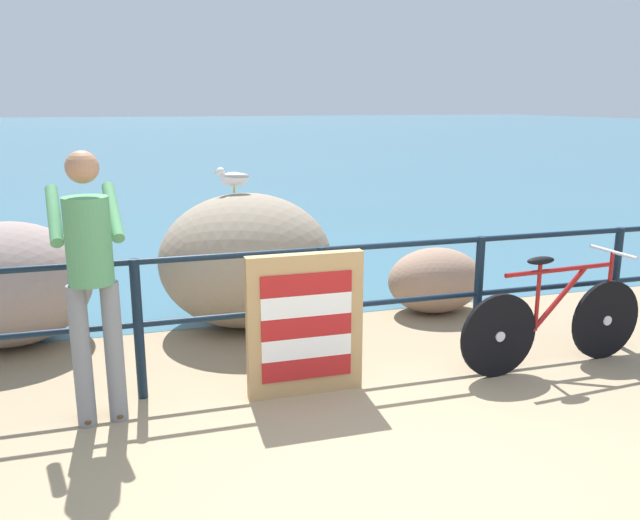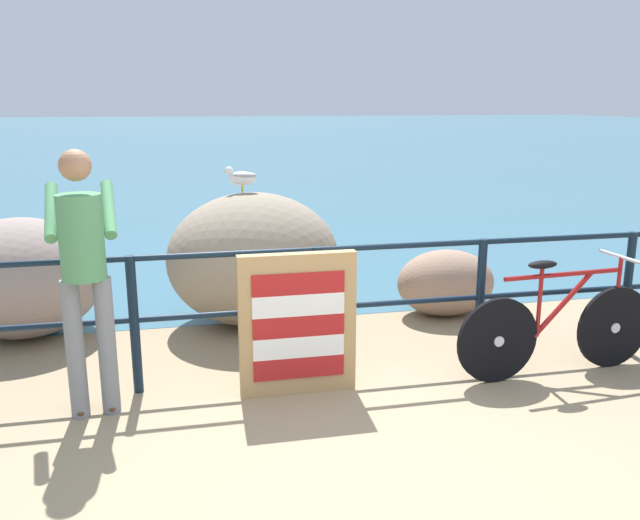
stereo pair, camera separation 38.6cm
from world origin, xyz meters
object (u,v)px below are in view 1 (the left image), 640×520
object	(u,v)px
bicycle	(555,320)
person_at_railing	(91,276)
breakwater_boulder_right	(435,280)
seagull	(233,178)
folded_deckchair_stack	(305,325)
breakwater_boulder_main	(246,260)
breakwater_boulder_left	(7,284)

from	to	relation	value
bicycle	person_at_railing	distance (m)	3.47
breakwater_boulder_right	seagull	xyz separation A→B (m)	(-1.96, 0.25, 1.06)
person_at_railing	folded_deckchair_stack	bearing A→B (deg)	-95.48
bicycle	folded_deckchair_stack	distance (m)	2.02
bicycle	breakwater_boulder_right	xyz separation A→B (m)	(-0.27, 1.55, -0.06)
seagull	breakwater_boulder_main	bearing A→B (deg)	152.80
folded_deckchair_stack	breakwater_boulder_right	xyz separation A→B (m)	(1.74, 1.45, -0.19)
breakwater_boulder_right	breakwater_boulder_main	bearing A→B (deg)	174.91
person_at_railing	breakwater_boulder_right	world-z (taller)	person_at_railing
bicycle	person_at_railing	world-z (taller)	person_at_railing
person_at_railing	breakwater_boulder_left	world-z (taller)	person_at_railing
person_at_railing	breakwater_boulder_main	bearing A→B (deg)	-44.22
bicycle	breakwater_boulder_right	bearing A→B (deg)	95.44
breakwater_boulder_main	seagull	world-z (taller)	seagull
folded_deckchair_stack	breakwater_boulder_right	bearing A→B (deg)	39.82
bicycle	breakwater_boulder_main	size ratio (longest dim) A/B	1.05
folded_deckchair_stack	bicycle	bearing A→B (deg)	-2.73
person_at_railing	breakwater_boulder_main	distance (m)	2.11
breakwater_boulder_left	breakwater_boulder_right	size ratio (longest dim) A/B	1.45
person_at_railing	breakwater_boulder_main	xyz separation A→B (m)	(1.27, 1.65, -0.37)
bicycle	person_at_railing	xyz separation A→B (m)	(-3.41, 0.07, 0.60)
breakwater_boulder_left	breakwater_boulder_right	distance (m)	3.95
bicycle	breakwater_boulder_main	xyz separation A→B (m)	(-2.14, 1.72, 0.23)
folded_deckchair_stack	breakwater_boulder_main	distance (m)	1.63
person_at_railing	breakwater_boulder_right	size ratio (longest dim) A/B	1.83
breakwater_boulder_left	breakwater_boulder_right	world-z (taller)	breakwater_boulder_left
person_at_railing	folded_deckchair_stack	distance (m)	1.48
breakwater_boulder_main	breakwater_boulder_right	world-z (taller)	breakwater_boulder_main
breakwater_boulder_right	seagull	distance (m)	2.24
folded_deckchair_stack	breakwater_boulder_main	xyz separation A→B (m)	(-0.13, 1.62, 0.10)
breakwater_boulder_main	breakwater_boulder_left	world-z (taller)	breakwater_boulder_main
breakwater_boulder_left	folded_deckchair_stack	bearing A→B (deg)	-37.81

